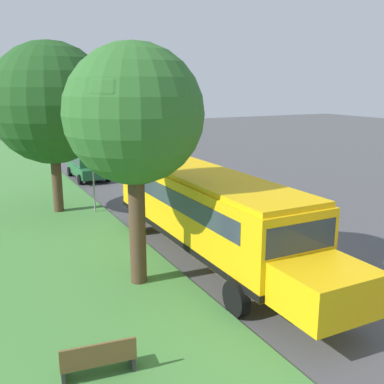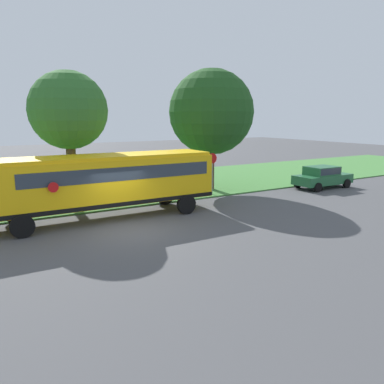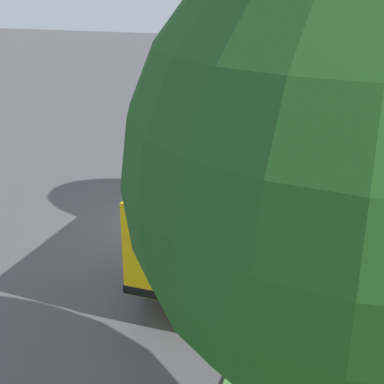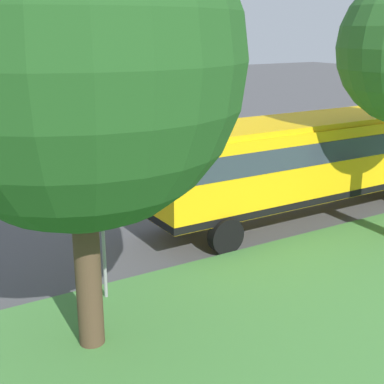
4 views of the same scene
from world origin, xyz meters
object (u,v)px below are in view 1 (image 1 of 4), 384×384
Objects in this scene: oak_tree_roadside_mid at (48,103)px; school_bus at (207,208)px; stop_sign at (93,179)px; car_tan_middle at (131,147)px; car_red_furthest at (110,140)px; car_green_nearest at (88,166)px; park_bench at (98,359)px; oak_tree_beside_bus at (132,114)px.

school_bus is at bearing -66.35° from oak_tree_roadside_mid.
stop_sign is (1.73, -0.82, -3.59)m from oak_tree_roadside_mid.
car_red_furthest is (0.00, 6.11, 0.00)m from car_tan_middle.
car_red_furthest is (5.39, 29.26, -1.05)m from school_bus.
car_red_furthest is 22.80m from stop_sign.
school_bus is 15.99m from car_green_nearest.
school_bus is at bearing -89.24° from car_green_nearest.
park_bench is at bearing -96.86° from oak_tree_roadside_mid.
school_bus is 1.52× the size of oak_tree_roadside_mid.
oak_tree_roadside_mid reaches higher than school_bus.
car_red_furthest is 35.79m from park_bench.
oak_tree_roadside_mid reaches higher than stop_sign.
car_green_nearest is at bearing 64.53° from oak_tree_roadside_mid.
oak_tree_roadside_mid is (-3.53, -7.41, 4.45)m from car_green_nearest.
stop_sign is at bearing 75.13° from park_bench.
school_bus reaches higher than stop_sign.
oak_tree_roadside_mid is at bearing -122.01° from car_tan_middle.
stop_sign is at bearing -115.62° from car_tan_middle.
stop_sign reaches higher than park_bench.
car_red_furthest is at bearing 74.44° from oak_tree_beside_bus.
oak_tree_beside_bus is (-2.80, -16.86, 4.48)m from car_green_nearest.
car_tan_middle is 17.79m from oak_tree_roadside_mid.
park_bench is at bearing -120.57° from oak_tree_beside_bus.
school_bus is 29.77m from car_red_furthest.
school_bus reaches higher than car_tan_middle.
oak_tree_roadside_mid is (-9.13, -14.61, 4.45)m from car_tan_middle.
car_red_furthest is 2.67× the size of park_bench.
park_bench is (-10.74, -34.14, -0.40)m from car_red_furthest.
oak_tree_roadside_mid is at bearing -113.78° from car_red_furthest.
car_green_nearest and car_red_furthest have the same top height.
oak_tree_roadside_mid is 4.07m from stop_sign.
car_red_furthest is 0.54× the size of oak_tree_roadside_mid.
car_green_nearest is at bearing 90.76° from school_bus.
school_bus reaches higher than park_bench.
car_tan_middle is (5.39, 23.15, -1.05)m from school_bus.
school_bus is 7.53× the size of park_bench.
car_tan_middle is (5.60, 7.20, 0.00)m from car_green_nearest.
car_tan_middle is 2.67× the size of park_bench.
school_bus is 7.98m from stop_sign.
park_bench is at bearing -103.87° from car_green_nearest.
school_bus is 7.39m from park_bench.
oak_tree_beside_bus is (-8.40, -24.06, 4.48)m from car_tan_middle.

